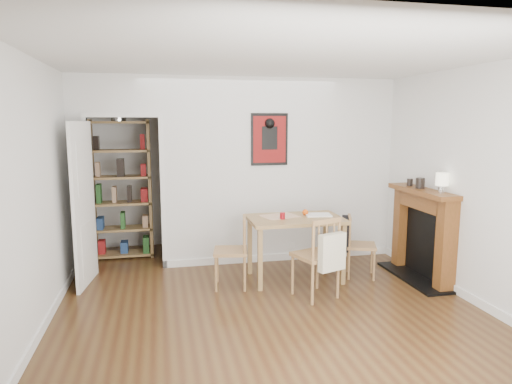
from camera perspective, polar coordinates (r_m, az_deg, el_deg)
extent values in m
plane|color=#4C3318|center=(5.35, 0.82, -13.12)|extent=(5.20, 5.20, 0.00)
plane|color=silver|center=(7.55, -3.58, 3.50)|extent=(4.50, 0.00, 4.50)
plane|color=silver|center=(2.59, 13.94, -7.06)|extent=(4.50, 0.00, 4.50)
plane|color=silver|center=(5.01, -25.08, -0.01)|extent=(0.00, 5.20, 5.20)
plane|color=silver|center=(5.93, 22.57, 1.39)|extent=(0.00, 5.20, 5.20)
plane|color=silver|center=(5.00, 0.89, 15.75)|extent=(5.20, 5.20, 0.00)
cube|color=silver|center=(6.50, 3.03, 2.64)|extent=(3.35, 0.10, 2.60)
cube|color=silver|center=(6.35, -21.21, 1.92)|extent=(0.25, 0.10, 2.60)
cube|color=silver|center=(6.26, -16.43, 11.47)|extent=(0.90, 0.10, 0.55)
cube|color=silver|center=(6.38, -20.23, -0.50)|extent=(0.06, 0.14, 2.05)
cube|color=silver|center=(6.31, -11.57, -0.23)|extent=(0.06, 0.14, 2.05)
cube|color=silver|center=(6.69, 3.08, -8.12)|extent=(3.35, 0.02, 0.10)
cube|color=silver|center=(4.79, -25.59, -16.06)|extent=(0.02, 4.00, 0.10)
cube|color=silver|center=(5.74, 25.19, -11.88)|extent=(0.02, 4.00, 0.10)
cube|color=white|center=(5.92, -20.74, -1.46)|extent=(0.15, 0.80, 2.00)
cube|color=black|center=(6.36, 1.69, 6.58)|extent=(0.52, 0.02, 0.72)
cube|color=maroon|center=(6.35, 1.71, 6.58)|extent=(0.46, 0.00, 0.64)
cube|color=#997647|center=(5.76, 4.94, -3.41)|extent=(1.18, 0.75, 0.04)
cube|color=#997647|center=(5.44, 0.51, -8.47)|extent=(0.05, 0.05, 0.76)
cube|color=#997647|center=(5.75, 10.84, -7.67)|extent=(0.05, 0.05, 0.76)
cube|color=#997647|center=(6.02, -0.79, -6.76)|extent=(0.05, 0.05, 0.76)
cube|color=#997647|center=(6.31, 8.64, -6.15)|extent=(0.05, 0.05, 0.76)
cube|color=black|center=(6.02, 11.05, -5.09)|extent=(0.20, 0.34, 0.42)
cube|color=beige|center=(5.08, 9.24, -7.35)|extent=(0.34, 0.21, 0.41)
cube|color=#997647|center=(6.99, -19.75, 0.21)|extent=(0.04, 0.34, 2.03)
cube|color=#997647|center=(6.93, -13.10, 0.43)|extent=(0.04, 0.34, 2.03)
cube|color=#997647|center=(7.15, -16.10, -7.40)|extent=(0.85, 0.34, 0.03)
cube|color=#997647|center=(6.98, -16.37, -1.33)|extent=(0.85, 0.34, 0.03)
cube|color=#997647|center=(6.88, -16.79, 8.34)|extent=(0.85, 0.34, 0.03)
cube|color=maroon|center=(6.95, -16.44, 0.32)|extent=(0.75, 0.28, 0.28)
cube|color=brown|center=(5.81, 22.68, -6.30)|extent=(0.20, 0.16, 1.10)
cube|color=brown|center=(6.62, 17.82, -4.24)|extent=(0.20, 0.16, 1.10)
cube|color=brown|center=(6.09, 20.13, 0.08)|extent=(0.30, 1.21, 0.06)
cube|color=brown|center=(6.12, 20.31, -1.11)|extent=(0.20, 0.85, 0.20)
cube|color=black|center=(6.27, 20.51, -6.05)|extent=(0.08, 0.81, 0.88)
cube|color=black|center=(6.33, 19.36, -9.96)|extent=(0.45, 1.25, 0.03)
cylinder|color=maroon|center=(5.65, 3.33, -2.98)|extent=(0.06, 0.06, 0.08)
sphere|color=#E0510B|center=(5.91, 6.18, -2.53)|extent=(0.08, 0.08, 0.08)
cube|color=beige|center=(5.82, 2.96, -3.03)|extent=(0.52, 0.44, 0.00)
cube|color=white|center=(5.91, 7.78, -2.85)|extent=(0.35, 0.28, 0.02)
cylinder|color=silver|center=(5.83, 22.18, 0.33)|extent=(0.08, 0.08, 0.09)
cylinder|color=white|center=(5.81, 22.25, 1.49)|extent=(0.15, 0.15, 0.15)
cylinder|color=black|center=(6.11, 19.84, 1.05)|extent=(0.11, 0.11, 0.13)
cylinder|color=black|center=(6.31, 18.67, 1.16)|extent=(0.08, 0.08, 0.09)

